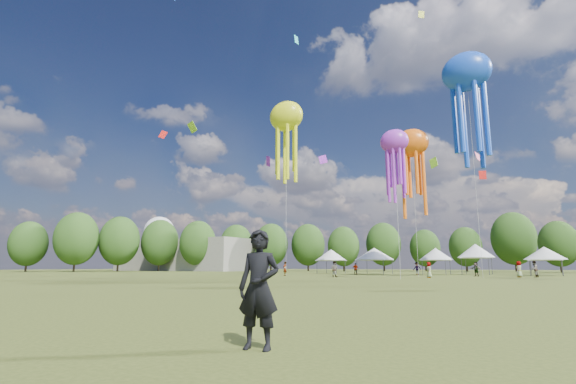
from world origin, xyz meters
The scene contains 10 objects.
ground centered at (0.00, 0.00, 0.00)m, with size 300.00×300.00×0.00m, color #384416.
observer_main centered at (7.64, -2.58, 0.88)m, with size 0.64×0.42×1.76m, color black.
spectator_near centered at (-8.90, 34.45, 0.86)m, with size 0.84×0.65×1.73m, color gray.
spectators_far centered at (0.14, 45.82, 0.87)m, with size 28.19×14.93×1.78m.
festival_tents centered at (-4.37, 55.19, 3.06)m, with size 34.92×11.06×4.45m.
show_kites centered at (4.12, 41.80, 19.53)m, with size 47.41×21.40×29.33m.
small_kites centered at (-1.97, 40.94, 29.46)m, with size 64.85×57.55×44.75m.
treeline centered at (-3.87, 62.51, 6.54)m, with size 201.57×95.24×13.43m.
hangar centered at (-72.00, 72.00, 4.00)m, with size 40.00×12.00×8.00m, color gray.
radome centered at (-88.00, 78.00, 9.99)m, with size 9.00×9.00×16.00m.
Camera 1 is at (11.36, -7.73, 1.20)m, focal length 25.86 mm.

